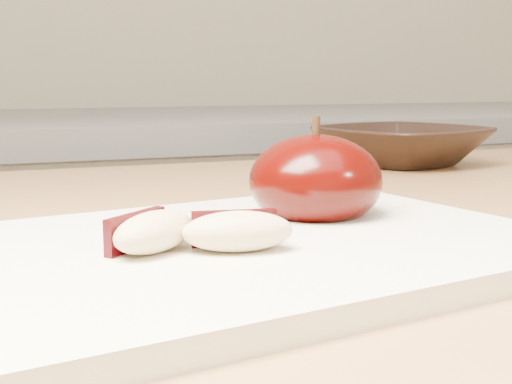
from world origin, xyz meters
name	(u,v)px	position (x,y,z in m)	size (l,w,h in m)	color
cutting_board	(256,249)	(-0.02, 0.37, 0.91)	(0.32, 0.24, 0.01)	silver
apple_half	(315,181)	(0.04, 0.41, 0.93)	(0.11, 0.11, 0.07)	black
apple_wedge_a	(152,232)	(-0.08, 0.36, 0.92)	(0.06, 0.06, 0.02)	beige
apple_wedge_b	(237,231)	(-0.04, 0.34, 0.92)	(0.06, 0.04, 0.02)	beige
bowl	(401,146)	(0.30, 0.71, 0.92)	(0.18, 0.18, 0.04)	black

